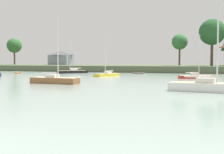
# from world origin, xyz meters

# --- Properties ---
(far_shore_bank) EXTENTS (213.90, 46.77, 1.92)m
(far_shore_bank) POSITION_xyz_m (0.00, 94.26, 0.96)
(far_shore_bank) COLOR #4C563D
(far_shore_bank) RESTS_ON ground
(sailboat_red) EXTENTS (6.80, 4.16, 8.83)m
(sailboat_red) POSITION_xyz_m (7.73, 49.03, 0.19)
(sailboat_red) COLOR #B2231E
(sailboat_red) RESTS_ON ground
(sailboat_wood) EXTENTS (7.61, 2.49, 10.67)m
(sailboat_wood) POSITION_xyz_m (-11.53, 29.08, 0.24)
(sailboat_wood) COLOR brown
(sailboat_wood) RESTS_ON ground
(sailboat_white) EXTENTS (8.88, 3.40, 12.40)m
(sailboat_white) POSITION_xyz_m (10.27, 24.50, 0.26)
(sailboat_white) COLOR white
(sailboat_white) RESTS_ON ground
(sailboat_yellow) EXTENTS (4.24, 6.91, 9.27)m
(sailboat_yellow) POSITION_xyz_m (-11.38, 51.22, 0.20)
(sailboat_yellow) COLOR gold
(sailboat_yellow) RESTS_ON ground
(dinghy_orange) EXTENTS (2.78, 2.44, 0.48)m
(dinghy_orange) POSITION_xyz_m (-39.27, 56.49, 0.12)
(dinghy_orange) COLOR orange
(dinghy_orange) RESTS_ON ground
(dinghy_grey) EXTENTS (3.66, 2.43, 0.59)m
(dinghy_grey) POSITION_xyz_m (-7.05, 63.23, 0.15)
(dinghy_grey) COLOR gray
(dinghy_grey) RESTS_ON ground
(sailboat_black) EXTENTS (7.49, 7.59, 10.47)m
(sailboat_black) POSITION_xyz_m (-25.89, 62.85, 0.23)
(sailboat_black) COLOR black
(sailboat_black) RESTS_ON ground
(mooring_buoy_white) EXTENTS (0.52, 0.52, 0.57)m
(mooring_buoy_white) POSITION_xyz_m (-13.72, 41.86, 0.09)
(mooring_buoy_white) COLOR white
(mooring_buoy_white) RESTS_ON ground
(shore_tree_inland_c) EXTENTS (5.23, 5.23, 10.44)m
(shore_tree_inland_c) POSITION_xyz_m (0.59, 88.52, 9.67)
(shore_tree_inland_c) COLOR brown
(shore_tree_inland_c) RESTS_ON far_shore_bank
(shore_tree_center) EXTENTS (6.12, 6.12, 11.04)m
(shore_tree_center) POSITION_xyz_m (-67.28, 91.11, 9.85)
(shore_tree_center) COLOR brown
(shore_tree_center) RESTS_ON far_shore_bank
(shore_tree_left) EXTENTS (7.87, 7.87, 14.16)m
(shore_tree_left) POSITION_xyz_m (10.66, 83.55, 12.08)
(shore_tree_left) COLOR brown
(shore_tree_left) RESTS_ON far_shore_bank
(cottage_near_water) EXTENTS (8.88, 6.96, 5.39)m
(cottage_near_water) POSITION_xyz_m (-45.31, 91.27, 4.70)
(cottage_near_water) COLOR gray
(cottage_near_water) RESTS_ON far_shore_bank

